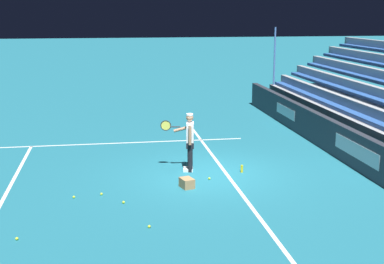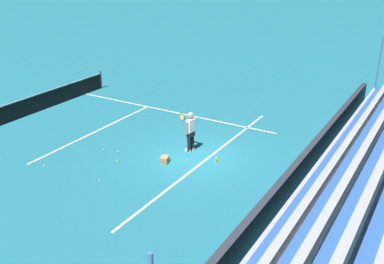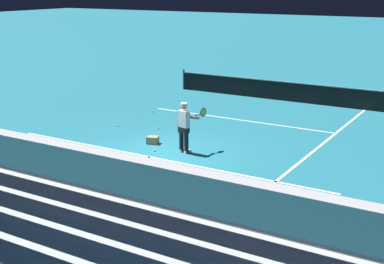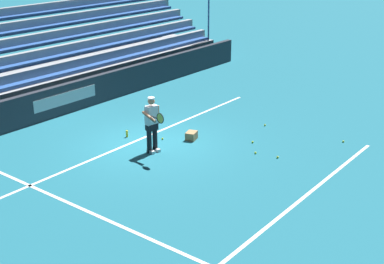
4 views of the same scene
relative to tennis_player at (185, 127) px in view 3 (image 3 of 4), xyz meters
name	(u,v)px [view 3 (image 3 of 4)]	position (x,y,z in m)	size (l,w,h in m)	color
ground_plane	(166,155)	(-0.40, -0.52, -0.89)	(160.00, 160.00, 0.00)	#1E6B7F
court_baseline_white	(158,159)	(-0.40, -1.02, -0.89)	(12.00, 0.10, 0.01)	white
court_sideline_white	(324,143)	(3.71, 3.48, -0.89)	(0.10, 12.00, 0.01)	white
court_service_line_white	(239,120)	(-0.40, 4.98, -0.89)	(8.22, 0.10, 0.01)	white
back_wall_sponsor_board	(73,180)	(-0.39, -4.97, -0.34)	(22.13, 0.25, 1.10)	#2D333D
tennis_player	(185,127)	(0.00, 0.00, 0.00)	(0.69, 0.96, 1.71)	black
ball_box_cardboard	(153,140)	(-1.52, 0.30, -0.76)	(0.40, 0.30, 0.26)	#A87F51
tennis_ball_by_box	(118,126)	(-4.07, 1.52, -0.86)	(0.07, 0.07, 0.07)	#CCE533
tennis_ball_near_player	(153,111)	(-4.27, 4.26, -0.86)	(0.07, 0.07, 0.07)	#CCE533
tennis_ball_stray_back	(187,123)	(-1.89, 3.24, -0.86)	(0.07, 0.07, 0.07)	#CCE533
tennis_ball_midcourt	(158,128)	(-2.47, 2.01, -0.86)	(0.07, 0.07, 0.07)	#CCE533
tennis_ball_far_left	(180,128)	(-1.77, 2.55, -0.86)	(0.07, 0.07, 0.07)	#CCE533
tennis_ball_far_right	(155,150)	(-0.94, -0.42, -0.86)	(0.07, 0.07, 0.07)	#CCE533
water_bottle	(149,159)	(-0.42, -1.49, -0.78)	(0.07, 0.07, 0.22)	yellow
tennis_net	(280,90)	(-0.40, 9.51, -0.40)	(11.09, 0.09, 1.07)	#33383D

